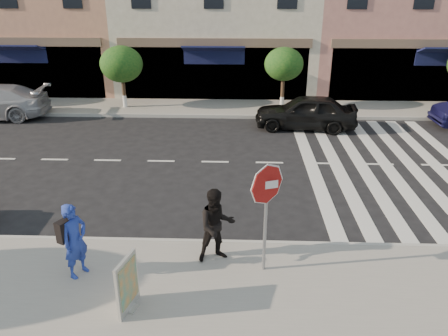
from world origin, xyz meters
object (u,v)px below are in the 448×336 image
poster_board (128,285)px  stop_sign (267,195)px  photographer (75,240)px  walker (216,226)px  car_far_mid (306,112)px

poster_board → stop_sign: bearing=42.1°
photographer → stop_sign: bearing=-57.9°
walker → stop_sign: bearing=-38.1°
stop_sign → walker: (-1.08, 0.38, -0.99)m
photographer → poster_board: 1.78m
poster_board → car_far_mid: (5.06, 12.10, 0.03)m
stop_sign → poster_board: size_ratio=2.18×
stop_sign → car_far_mid: size_ratio=0.58×
photographer → car_far_mid: 12.76m
car_far_mid → walker: bearing=-13.5°
photographer → car_far_mid: (6.44, 11.01, -0.26)m
photographer → car_far_mid: size_ratio=0.39×
stop_sign → poster_board: bearing=-171.4°
stop_sign → car_far_mid: (2.34, 10.71, -1.27)m
stop_sign → car_far_mid: 11.03m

